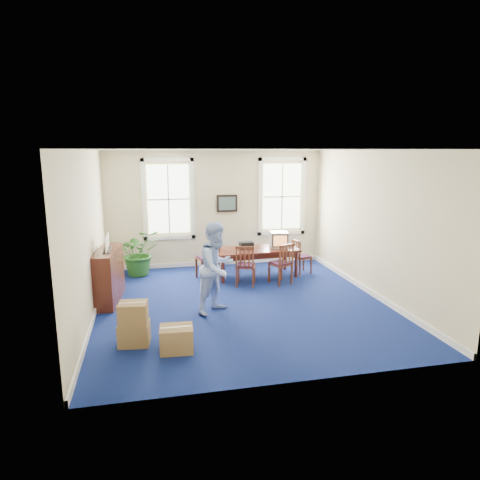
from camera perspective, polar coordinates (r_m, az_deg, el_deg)
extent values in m
plane|color=navy|center=(9.19, 0.19, -8.43)|extent=(6.50, 6.50, 0.00)
plane|color=white|center=(8.62, 0.21, 11.94)|extent=(6.50, 6.50, 0.00)
plane|color=beige|center=(11.92, -3.20, 4.17)|extent=(6.50, 0.00, 6.50)
plane|color=beige|center=(5.72, 7.32, -4.32)|extent=(6.50, 0.00, 6.50)
plane|color=beige|center=(8.64, -19.62, 0.58)|extent=(0.00, 6.50, 6.50)
plane|color=beige|center=(9.85, 17.50, 2.03)|extent=(0.00, 6.50, 6.50)
cube|color=white|center=(12.19, -3.10, -3.04)|extent=(6.00, 0.04, 0.12)
cube|color=white|center=(9.04, -18.75, -9.03)|extent=(0.04, 6.50, 0.12)
cube|color=white|center=(10.20, 16.82, -6.53)|extent=(0.04, 6.50, 0.12)
cube|color=white|center=(11.20, 6.68, -0.81)|extent=(0.17, 0.20, 0.05)
cube|color=black|center=(10.92, 0.84, -0.72)|extent=(0.36, 0.25, 0.17)
imported|color=#A1BCFB|center=(8.48, -3.10, -3.70)|extent=(1.13, 1.10, 1.83)
cube|color=#4B1C13|center=(9.57, -17.17, -4.48)|extent=(0.59, 1.52, 1.16)
imported|color=#205319|center=(11.37, -13.31, -1.62)|extent=(1.32, 1.23, 1.20)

